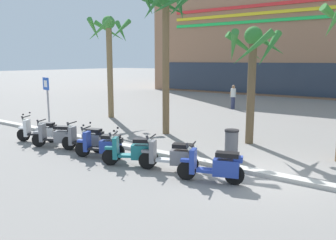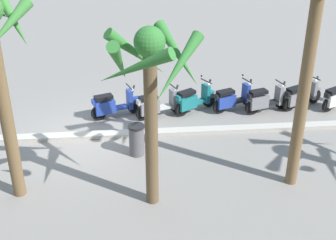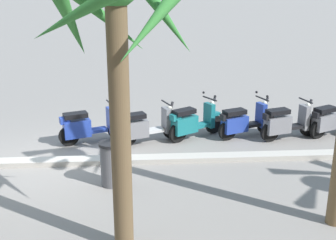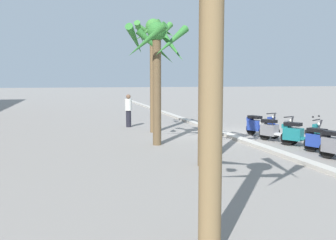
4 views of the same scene
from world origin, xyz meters
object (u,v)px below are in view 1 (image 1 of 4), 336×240
(scooter_teal_gap_after_mid, at_px, (134,151))
(scooter_blue_lead_nearest, at_px, (216,166))
(scooter_blue_last_in_row, at_px, (103,145))
(crossing_sign, at_px, (47,96))
(scooter_grey_far_back, at_px, (173,156))
(pedestrian_by_palm_tree, at_px, (233,96))
(palm_tree_by_mall_entrance, at_px, (253,57))
(scooter_grey_mid_rear, at_px, (57,136))
(litter_bin, at_px, (231,143))
(palm_tree_mid_walkway, at_px, (166,24))
(scooter_white_second_in_line, at_px, (40,131))
(scooter_grey_tail_end, at_px, (86,139))
(palm_tree_near_sign, at_px, (109,42))

(scooter_teal_gap_after_mid, bearing_deg, scooter_blue_lead_nearest, 3.03)
(scooter_blue_last_in_row, height_order, crossing_sign, crossing_sign)
(scooter_grey_far_back, relative_size, pedestrian_by_palm_tree, 1.08)
(scooter_teal_gap_after_mid, distance_m, palm_tree_by_mall_entrance, 5.92)
(scooter_grey_mid_rear, distance_m, litter_bin, 6.38)
(crossing_sign, distance_m, litter_bin, 9.85)
(scooter_blue_last_in_row, relative_size, palm_tree_mid_walkway, 0.27)
(scooter_blue_last_in_row, distance_m, pedestrian_by_palm_tree, 13.53)
(scooter_white_second_in_line, height_order, scooter_blue_lead_nearest, scooter_white_second_in_line)
(scooter_grey_mid_rear, relative_size, scooter_grey_tail_end, 0.96)
(crossing_sign, distance_m, palm_tree_by_mall_entrance, 9.97)
(scooter_grey_mid_rear, distance_m, scooter_blue_lead_nearest, 6.56)
(scooter_blue_lead_nearest, relative_size, crossing_sign, 0.73)
(scooter_blue_last_in_row, relative_size, litter_bin, 1.77)
(scooter_grey_mid_rear, bearing_deg, scooter_grey_far_back, 3.24)
(scooter_blue_last_in_row, distance_m, crossing_sign, 6.93)
(scooter_white_second_in_line, xyz_separation_m, palm_tree_by_mall_entrance, (6.82, 4.75, 2.91))
(crossing_sign, bearing_deg, scooter_grey_mid_rear, -31.21)
(scooter_grey_tail_end, height_order, crossing_sign, crossing_sign)
(crossing_sign, bearing_deg, litter_bin, 1.28)
(scooter_blue_last_in_row, bearing_deg, scooter_grey_tail_end, 168.15)
(scooter_blue_lead_nearest, height_order, palm_tree_by_mall_entrance, palm_tree_by_mall_entrance)
(scooter_grey_far_back, xyz_separation_m, palm_tree_near_sign, (-8.51, 5.88, 3.75))
(scooter_white_second_in_line, relative_size, scooter_blue_lead_nearest, 0.91)
(scooter_grey_tail_end, relative_size, pedestrian_by_palm_tree, 1.07)
(scooter_blue_lead_nearest, bearing_deg, palm_tree_by_mall_entrance, 102.59)
(scooter_teal_gap_after_mid, distance_m, pedestrian_by_palm_tree, 13.77)
(scooter_blue_lead_nearest, distance_m, crossing_sign, 10.83)
(scooter_teal_gap_after_mid, height_order, pedestrian_by_palm_tree, pedestrian_by_palm_tree)
(scooter_grey_far_back, xyz_separation_m, palm_tree_mid_walkway, (-3.31, 4.13, 4.28))
(palm_tree_by_mall_entrance, height_order, palm_tree_near_sign, palm_tree_near_sign)
(scooter_white_second_in_line, bearing_deg, pedestrian_by_palm_tree, 81.36)
(palm_tree_near_sign, bearing_deg, scooter_blue_lead_nearest, -31.03)
(scooter_grey_tail_end, bearing_deg, scooter_white_second_in_line, -178.37)
(scooter_blue_lead_nearest, distance_m, palm_tree_near_sign, 12.24)
(scooter_white_second_in_line, xyz_separation_m, scooter_grey_mid_rear, (1.32, -0.16, 0.01))
(palm_tree_near_sign, height_order, pedestrian_by_palm_tree, palm_tree_near_sign)
(palm_tree_mid_walkway, distance_m, palm_tree_near_sign, 5.51)
(scooter_teal_gap_after_mid, bearing_deg, scooter_white_second_in_line, 178.41)
(scooter_grey_mid_rear, relative_size, palm_tree_mid_walkway, 0.27)
(crossing_sign, distance_m, palm_tree_near_sign, 4.66)
(scooter_white_second_in_line, distance_m, scooter_grey_mid_rear, 1.33)
(scooter_blue_last_in_row, relative_size, palm_tree_by_mall_entrance, 0.37)
(litter_bin, bearing_deg, palm_tree_near_sign, 159.05)
(scooter_white_second_in_line, xyz_separation_m, palm_tree_near_sign, (-2.11, 6.01, 3.77))
(palm_tree_mid_walkway, relative_size, palm_tree_near_sign, 1.09)
(scooter_grey_far_back, distance_m, palm_tree_mid_walkway, 6.81)
(scooter_grey_mid_rear, xyz_separation_m, litter_bin, (5.82, 2.63, 0.03))
(scooter_teal_gap_after_mid, bearing_deg, pedestrian_by_palm_tree, 103.08)
(palm_tree_by_mall_entrance, bearing_deg, scooter_grey_tail_end, -131.66)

